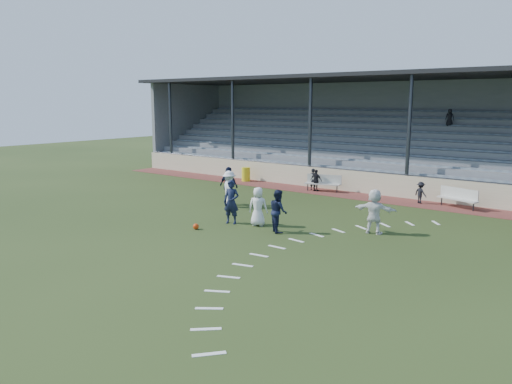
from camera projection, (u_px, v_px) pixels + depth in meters
ground at (217, 234)px, 19.25m from camera, size 90.00×90.00×0.00m
cinder_track at (345, 194)px, 27.43m from camera, size 34.00×2.00×0.02m
retaining_wall at (354, 181)px, 28.14m from camera, size 34.00×0.18×1.20m
bench_left at (323, 181)px, 28.27m from camera, size 2.04×0.96×0.95m
bench_right at (458, 196)px, 23.88m from camera, size 2.03×1.05×0.95m
trash_bin at (246, 174)px, 31.89m from camera, size 0.55×0.55×0.88m
football at (196, 226)px, 19.97m from camera, size 0.24×0.24×0.24m
player_white_lead at (258, 206)px, 20.46m from camera, size 0.92×0.78×1.61m
player_navy_lead at (231, 202)px, 20.79m from camera, size 0.77×0.63×1.84m
player_navy_mid at (278, 211)px, 19.47m from camera, size 1.04×1.01×1.68m
player_white_wing at (229, 189)px, 24.09m from camera, size 1.31×1.21×1.77m
player_navy_wing at (229, 186)px, 24.59m from camera, size 1.12×0.49×1.89m
player_white_back at (374, 211)px, 19.23m from camera, size 1.69×0.76×1.76m
sub_left_near at (313, 179)px, 28.64m from camera, size 0.48×0.34×1.25m
sub_left_far at (316, 180)px, 28.27m from camera, size 0.73×0.31×1.23m
sub_right at (421, 193)px, 24.92m from camera, size 0.80×0.66×1.09m
grandstand at (389, 147)px, 31.53m from camera, size 34.60×9.00×6.61m
penalty_arc at (308, 254)px, 16.77m from camera, size 3.89×14.63×0.01m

